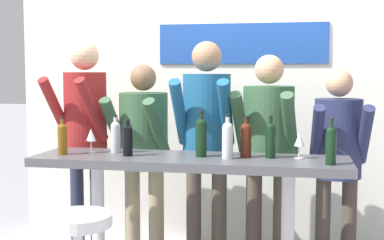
# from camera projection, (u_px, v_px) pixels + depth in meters

# --- Properties ---
(back_wall) EXTENTS (3.79, 0.12, 2.69)m
(back_wall) POSITION_uv_depth(u_px,v_px,m) (218.00, 96.00, 4.93)
(back_wall) COLOR silver
(back_wall) RESTS_ON ground_plane
(tasting_table) EXTENTS (2.19, 0.57, 0.99)m
(tasting_table) POSITION_uv_depth(u_px,v_px,m) (190.00, 180.00, 3.73)
(tasting_table) COLOR #4C4C51
(tasting_table) RESTS_ON ground_plane
(person_far_left) EXTENTS (0.48, 0.60, 1.83)m
(person_far_left) POSITION_uv_depth(u_px,v_px,m) (85.00, 124.00, 4.40)
(person_far_left) COLOR #23283D
(person_far_left) RESTS_ON ground_plane
(person_left) EXTENTS (0.53, 0.60, 1.63)m
(person_left) POSITION_uv_depth(u_px,v_px,m) (143.00, 142.00, 4.40)
(person_left) COLOR gray
(person_left) RESTS_ON ground_plane
(person_center_left) EXTENTS (0.45, 0.56, 1.81)m
(person_center_left) POSITION_uv_depth(u_px,v_px,m) (206.00, 129.00, 4.19)
(person_center_left) COLOR #473D33
(person_center_left) RESTS_ON ground_plane
(person_center) EXTENTS (0.51, 0.60, 1.70)m
(person_center) POSITION_uv_depth(u_px,v_px,m) (268.00, 140.00, 4.11)
(person_center) COLOR #473D33
(person_center) RESTS_ON ground_plane
(person_center_right) EXTENTS (0.45, 0.53, 1.59)m
(person_center_right) POSITION_uv_depth(u_px,v_px,m) (338.00, 149.00, 4.10)
(person_center_right) COLOR #473D33
(person_center_right) RESTS_ON ground_plane
(wine_bottle_0) EXTENTS (0.07, 0.07, 0.30)m
(wine_bottle_0) POSITION_uv_depth(u_px,v_px,m) (331.00, 144.00, 3.39)
(wine_bottle_0) COLOR black
(wine_bottle_0) RESTS_ON tasting_table
(wine_bottle_1) EXTENTS (0.08, 0.08, 0.30)m
(wine_bottle_1) POSITION_uv_depth(u_px,v_px,m) (228.00, 138.00, 3.62)
(wine_bottle_1) COLOR #B7BCC1
(wine_bottle_1) RESTS_ON tasting_table
(wine_bottle_2) EXTENTS (0.07, 0.07, 0.29)m
(wine_bottle_2) POSITION_uv_depth(u_px,v_px,m) (270.00, 139.00, 3.65)
(wine_bottle_2) COLOR black
(wine_bottle_2) RESTS_ON tasting_table
(wine_bottle_3) EXTENTS (0.07, 0.07, 0.26)m
(wine_bottle_3) POSITION_uv_depth(u_px,v_px,m) (128.00, 139.00, 3.75)
(wine_bottle_3) COLOR black
(wine_bottle_3) RESTS_ON tasting_table
(wine_bottle_4) EXTENTS (0.08, 0.08, 0.29)m
(wine_bottle_4) POSITION_uv_depth(u_px,v_px,m) (246.00, 138.00, 3.69)
(wine_bottle_4) COLOR #4C1E0F
(wine_bottle_4) RESTS_ON tasting_table
(wine_bottle_5) EXTENTS (0.08, 0.08, 0.32)m
(wine_bottle_5) POSITION_uv_depth(u_px,v_px,m) (201.00, 135.00, 3.71)
(wine_bottle_5) COLOR black
(wine_bottle_5) RESTS_ON tasting_table
(wine_bottle_6) EXTENTS (0.07, 0.07, 0.28)m
(wine_bottle_6) POSITION_uv_depth(u_px,v_px,m) (116.00, 135.00, 3.90)
(wine_bottle_6) COLOR #B7BCC1
(wine_bottle_6) RESTS_ON tasting_table
(wine_bottle_7) EXTENTS (0.07, 0.07, 0.27)m
(wine_bottle_7) POSITION_uv_depth(u_px,v_px,m) (62.00, 137.00, 3.81)
(wine_bottle_7) COLOR brown
(wine_bottle_7) RESTS_ON tasting_table
(wine_glass_0) EXTENTS (0.07, 0.07, 0.18)m
(wine_glass_0) POSITION_uv_depth(u_px,v_px,m) (299.00, 140.00, 3.63)
(wine_glass_0) COLOR silver
(wine_glass_0) RESTS_ON tasting_table
(wine_glass_1) EXTENTS (0.07, 0.07, 0.18)m
(wine_glass_1) POSITION_uv_depth(u_px,v_px,m) (91.00, 136.00, 3.89)
(wine_glass_1) COLOR silver
(wine_glass_1) RESTS_ON tasting_table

